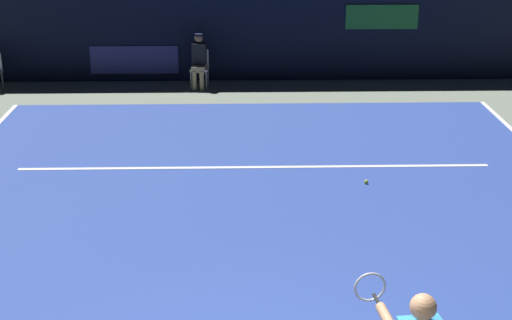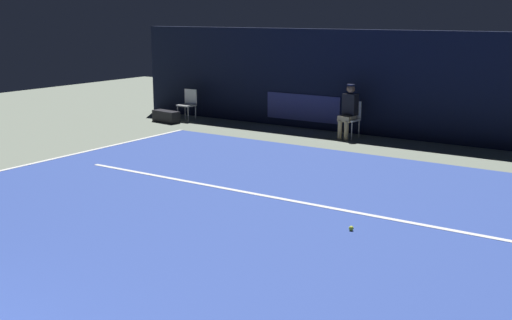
{
  "view_description": "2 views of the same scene",
  "coord_description": "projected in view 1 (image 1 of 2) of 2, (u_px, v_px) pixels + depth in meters",
  "views": [
    {
      "loc": [
        -0.26,
        -5.09,
        4.87
      ],
      "look_at": [
        -0.01,
        5.68,
        0.76
      ],
      "focal_mm": 52.38,
      "sensor_mm": 36.0,
      "label": 1
    },
    {
      "loc": [
        5.59,
        -1.46,
        3.01
      ],
      "look_at": [
        0.41,
        6.23,
        0.89
      ],
      "focal_mm": 45.42,
      "sensor_mm": 36.0,
      "label": 2
    }
  ],
  "objects": [
    {
      "name": "line_service",
      "position": [
        254.0,
        167.0,
        13.27
      ],
      "size": [
        8.37,
        0.1,
        0.01
      ],
      "primitive_type": "cube",
      "color": "white",
      "rests_on": "court_surface"
    },
    {
      "name": "tennis_ball",
      "position": [
        366.0,
        182.0,
        12.56
      ],
      "size": [
        0.07,
        0.07,
        0.07
      ],
      "primitive_type": "sphere",
      "color": "#CCE033",
      "rests_on": "court_surface"
    },
    {
      "name": "ground_plane",
      "position": [
        257.0,
        220.0,
        11.28
      ],
      "size": [
        32.63,
        32.63,
        0.0
      ],
      "primitive_type": "plane",
      "color": "gray"
    },
    {
      "name": "court_surface",
      "position": [
        257.0,
        220.0,
        11.27
      ],
      "size": [
        10.73,
        12.24,
        0.01
      ],
      "primitive_type": "cube",
      "color": "#2D479E",
      "rests_on": "ground"
    },
    {
      "name": "line_judge_on_chair",
      "position": [
        199.0,
        60.0,
        18.09
      ],
      "size": [
        0.47,
        0.55,
        1.32
      ],
      "color": "white",
      "rests_on": "ground"
    },
    {
      "name": "back_wall",
      "position": [
        249.0,
        28.0,
        18.64
      ],
      "size": [
        16.46,
        0.33,
        2.6
      ],
      "color": "black",
      "rests_on": "ground"
    }
  ]
}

